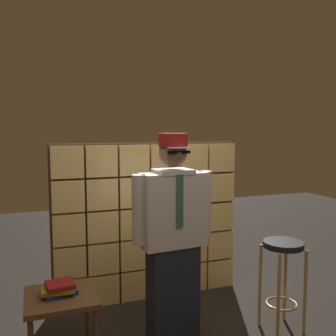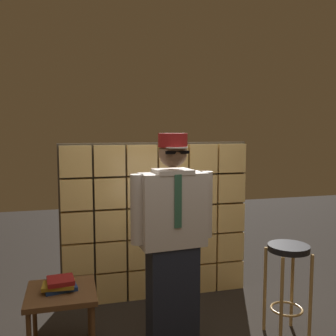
# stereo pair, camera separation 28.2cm
# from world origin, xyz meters

# --- Properties ---
(glass_block_wall) EXTENTS (1.95, 0.10, 1.62)m
(glass_block_wall) POSITION_xyz_m (0.00, 1.29, 0.79)
(glass_block_wall) COLOR #F2C672
(glass_block_wall) RESTS_ON ground
(standing_person) EXTENTS (0.68, 0.31, 1.71)m
(standing_person) POSITION_xyz_m (-0.09, 0.38, 0.89)
(standing_person) COLOR #1E2333
(standing_person) RESTS_ON ground
(bar_stool) EXTENTS (0.34, 0.34, 0.79)m
(bar_stool) POSITION_xyz_m (0.88, 0.26, 0.59)
(bar_stool) COLOR black
(bar_stool) RESTS_ON ground
(side_table) EXTENTS (0.52, 0.52, 0.51)m
(side_table) POSITION_xyz_m (-0.95, 0.47, 0.44)
(side_table) COLOR brown
(side_table) RESTS_ON ground
(book_stack) EXTENTS (0.27, 0.21, 0.09)m
(book_stack) POSITION_xyz_m (-0.95, 0.47, 0.56)
(book_stack) COLOR navy
(book_stack) RESTS_ON side_table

